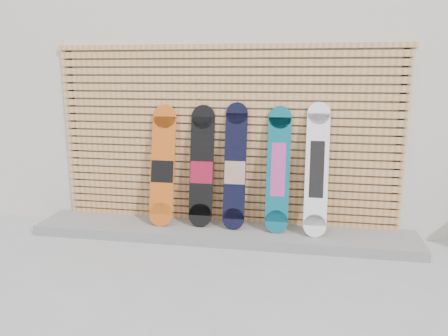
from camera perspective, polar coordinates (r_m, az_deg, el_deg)
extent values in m
plane|color=#9B9B9D|center=(4.75, 0.07, -12.09)|extent=(80.00, 80.00, 0.00)
cube|color=beige|center=(7.76, 8.35, 11.09)|extent=(12.00, 5.00, 3.60)
cube|color=slate|center=(5.37, -0.26, -8.41)|extent=(4.60, 0.70, 0.12)
cube|color=tan|center=(5.61, 0.27, -6.63)|extent=(4.20, 0.05, 0.08)
cube|color=tan|center=(5.58, 0.27, -5.69)|extent=(4.20, 0.05, 0.08)
cube|color=tan|center=(5.55, 0.27, -4.73)|extent=(4.20, 0.05, 0.07)
cube|color=tan|center=(5.52, 0.28, -3.77)|extent=(4.20, 0.05, 0.07)
cube|color=tan|center=(5.50, 0.28, -2.80)|extent=(4.20, 0.05, 0.07)
cube|color=tan|center=(5.47, 0.28, -1.83)|extent=(4.20, 0.05, 0.07)
cube|color=tan|center=(5.45, 0.28, -0.84)|extent=(4.20, 0.05, 0.07)
cube|color=tan|center=(5.43, 0.28, 0.16)|extent=(4.20, 0.05, 0.07)
cube|color=tan|center=(5.41, 0.28, 1.16)|extent=(4.20, 0.05, 0.07)
cube|color=tan|center=(5.39, 0.28, 2.17)|extent=(4.20, 0.05, 0.08)
cube|color=tan|center=(5.37, 0.28, 3.19)|extent=(4.20, 0.05, 0.08)
cube|color=tan|center=(5.36, 0.28, 4.21)|extent=(4.20, 0.05, 0.08)
cube|color=tan|center=(5.34, 0.29, 5.24)|extent=(4.20, 0.05, 0.08)
cube|color=tan|center=(5.33, 0.29, 6.28)|extent=(4.20, 0.05, 0.08)
cube|color=tan|center=(5.32, 0.29, 7.31)|extent=(4.20, 0.05, 0.08)
cube|color=tan|center=(5.32, 0.29, 8.35)|extent=(4.20, 0.05, 0.08)
cube|color=tan|center=(5.31, 0.29, 9.40)|extent=(4.20, 0.05, 0.08)
cube|color=tan|center=(5.30, 0.29, 10.44)|extent=(4.20, 0.05, 0.08)
cube|color=tan|center=(5.30, 0.29, 11.49)|extent=(4.20, 0.05, 0.08)
cube|color=tan|center=(5.30, 0.29, 12.54)|extent=(4.20, 0.05, 0.08)
cube|color=tan|center=(5.30, 0.29, 13.59)|extent=(4.20, 0.05, 0.08)
cube|color=tan|center=(5.30, 0.30, 14.64)|extent=(4.20, 0.05, 0.08)
cube|color=black|center=(6.07, -18.87, 3.69)|extent=(0.06, 0.04, 2.23)
cube|color=black|center=(5.44, 21.82, 2.50)|extent=(0.06, 0.04, 2.23)
cube|color=tan|center=(5.31, 0.30, 15.60)|extent=(4.26, 0.07, 0.06)
cube|color=#CD5615|center=(5.40, -8.01, 0.34)|extent=(0.30, 0.29, 1.18)
cylinder|color=#CD5615|center=(5.43, -8.27, -6.01)|extent=(0.30, 0.09, 0.29)
cylinder|color=#CD5615|center=(5.44, -7.76, 6.67)|extent=(0.30, 0.09, 0.29)
cube|color=black|center=(5.40, -8.04, -0.46)|extent=(0.28, 0.09, 0.27)
cube|color=black|center=(5.30, -2.92, 0.23)|extent=(0.29, 0.25, 1.18)
cylinder|color=black|center=(5.36, -3.12, -6.18)|extent=(0.29, 0.08, 0.29)
cylinder|color=black|center=(5.32, -2.72, 6.68)|extent=(0.29, 0.08, 0.29)
cube|color=maroon|center=(5.31, -2.95, -0.58)|extent=(0.28, 0.08, 0.27)
cube|color=black|center=(5.22, 1.46, 0.23)|extent=(0.26, 0.27, 1.24)
cylinder|color=black|center=(5.27, 1.22, -6.66)|extent=(0.26, 0.07, 0.26)
cylinder|color=black|center=(5.24, 1.71, 7.15)|extent=(0.26, 0.07, 0.26)
cube|color=silver|center=(5.22, 1.44, -0.61)|extent=(0.25, 0.08, 0.27)
cube|color=#0B586D|center=(5.16, 7.09, -0.21)|extent=(0.27, 0.29, 1.20)
cylinder|color=#0B586D|center=(5.20, 6.83, -6.99)|extent=(0.27, 0.08, 0.27)
cylinder|color=#0B586D|center=(5.19, 7.35, 6.57)|extent=(0.27, 0.08, 0.27)
cube|color=#C54598|center=(5.16, 7.09, -0.21)|extent=(0.17, 0.16, 0.62)
cube|color=white|center=(5.13, 12.03, -0.18)|extent=(0.26, 0.33, 1.26)
cylinder|color=white|center=(5.15, 11.76, -7.39)|extent=(0.26, 0.08, 0.26)
cylinder|color=white|center=(5.18, 12.29, 7.00)|extent=(0.26, 0.08, 0.26)
cube|color=black|center=(5.13, 12.03, -0.18)|extent=(0.16, 0.18, 0.64)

